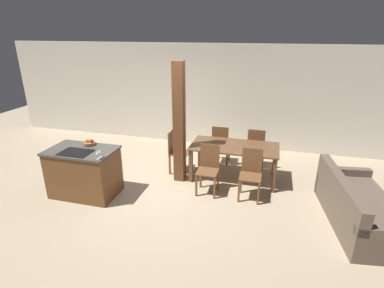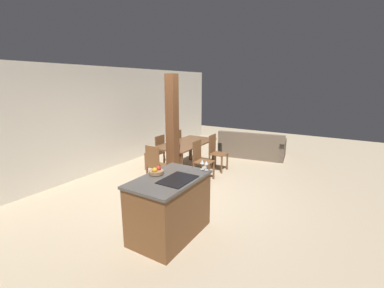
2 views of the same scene
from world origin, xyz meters
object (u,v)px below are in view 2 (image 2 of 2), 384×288
dining_chair_far_left (157,152)px  wine_glass_middle (202,162)px  dining_chair_near_right (216,152)px  timber_post (172,133)px  wine_glass_near (206,163)px  dining_chair_head_end (156,165)px  dining_table (186,146)px  dining_chair_near_left (201,160)px  dining_chair_far_right (174,146)px  couch (252,148)px  kitchen_island (170,206)px  fruit_bowl (156,171)px

dining_chair_far_left → wine_glass_middle: bearing=53.6°
dining_chair_near_right → timber_post: (-1.50, 0.34, 0.74)m
wine_glass_near → dining_chair_head_end: bearing=64.0°
dining_table → dining_chair_near_right: dining_chair_near_right is taller
dining_chair_near_left → wine_glass_near: bearing=-148.6°
dining_chair_far_right → dining_chair_head_end: same height
wine_glass_middle → dining_table: bearing=37.8°
dining_chair_far_right → wine_glass_near: bearing=43.5°
dining_chair_near_left → couch: size_ratio=0.45×
kitchen_island → dining_chair_near_right: 3.17m
kitchen_island → dining_chair_head_end: bearing=45.0°
fruit_bowl → wine_glass_middle: wine_glass_middle is taller
wine_glass_near → dining_chair_far_right: size_ratio=0.17×
kitchen_island → wine_glass_near: bearing=-30.2°
dining_table → dining_chair_far_right: size_ratio=1.89×
fruit_bowl → kitchen_island: bearing=-94.5°
fruit_bowl → dining_chair_far_left: fruit_bowl is taller
fruit_bowl → dining_chair_far_right: fruit_bowl is taller
dining_chair_far_right → dining_chair_far_left: bearing=0.0°
couch → dining_chair_far_left: bearing=48.3°
kitchen_island → wine_glass_middle: bearing=-23.9°
dining_chair_near_right → wine_glass_near: bearing=-157.5°
dining_chair_head_end → dining_table: bearing=-90.0°
dining_chair_head_end → timber_post: bearing=-151.4°
wine_glass_middle → dining_chair_near_left: 2.05m
dining_chair_far_left → timber_post: 1.43m
wine_glass_near → dining_chair_near_right: wine_glass_near is taller
dining_chair_far_right → dining_chair_head_end: (-1.69, -0.68, 0.00)m
kitchen_island → dining_chair_far_right: 3.72m
kitchen_island → couch: 4.90m
dining_table → dining_chair_head_end: (-1.28, 0.00, -0.15)m
wine_glass_near → couch: wine_glass_near is taller
dining_chair_head_end → wine_glass_middle: bearing=152.9°
kitchen_island → couch: size_ratio=0.60×
dining_table → dining_chair_near_left: 0.80m
timber_post → wine_glass_middle: bearing=-128.1°
dining_chair_far_right → fruit_bowl: bearing=30.7°
wine_glass_middle → wine_glass_near: bearing=-90.0°
wine_glass_near → couch: (4.33, 0.66, -0.79)m
dining_chair_near_left → dining_chair_far_right: (0.81, 1.35, 0.00)m
wine_glass_near → dining_chair_near_left: bearing=31.4°
dining_table → dining_chair_near_right: 0.80m
dining_table → timber_post: 1.29m
dining_table → wine_glass_near: bearing=-140.9°
dining_table → kitchen_island: bearing=-152.4°
kitchen_island → fruit_bowl: size_ratio=5.58×
kitchen_island → dining_chair_far_right: (3.09, 2.08, 0.03)m
dining_chair_near_left → kitchen_island: bearing=-162.3°
dining_chair_far_right → dining_chair_head_end: 1.82m
couch → dining_chair_near_right: bearing=69.8°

